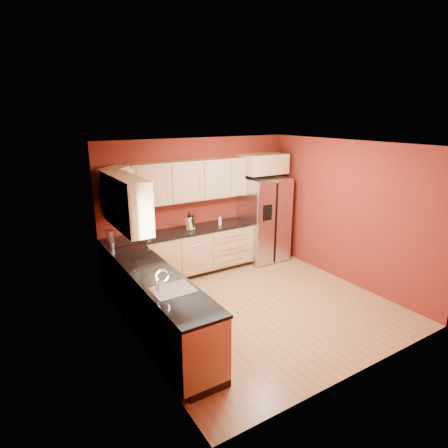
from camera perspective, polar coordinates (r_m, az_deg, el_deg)
The scene contains 23 objects.
floor at distance 6.33m, azimuth 5.00°, elevation -12.19°, with size 4.00×4.00×0.00m, color #AB6E42.
ceiling at distance 5.58m, azimuth 5.67°, elevation 11.97°, with size 4.00×4.00×0.00m, color silver.
wall_back at distance 7.46m, azimuth -3.94°, elevation 2.99°, with size 4.00×0.04×2.60m, color maroon.
wall_front at distance 4.50m, azimuth 20.90°, elevation -7.26°, with size 4.00×0.04×2.60m, color maroon.
wall_left at distance 4.94m, azimuth -13.63°, elevation -4.47°, with size 0.04×4.00×2.60m, color maroon.
wall_right at distance 7.17m, azimuth 18.22°, elevation 1.65°, with size 0.04×4.00×2.60m, color maroon.
base_cabinets_back at distance 7.22m, azimuth -6.55°, elevation -4.68°, with size 2.90×0.60×0.88m, color #AD8254.
base_cabinets_left at distance 5.39m, azimuth -9.92°, elevation -12.49°, with size 0.60×2.80×0.88m, color #AD8254.
countertop_back at distance 7.06m, azimuth -6.64°, elevation -1.22°, with size 2.90×0.62×0.04m, color black.
countertop_left at distance 5.19m, azimuth -10.07°, elevation -8.01°, with size 0.62×2.80×0.04m, color black.
upper_cabinets_back at distance 7.10m, azimuth -5.18°, elevation 6.60°, with size 2.30×0.33×0.75m, color #AD8254.
upper_cabinets_left at distance 5.51m, azimuth -14.77°, elevation 3.29°, with size 0.33×1.35×0.75m, color #AD8254.
corner_upper_cabinet at distance 6.44m, azimuth -15.90°, elevation 5.05°, with size 0.62×0.33×0.75m, color #AD8254.
over_fridge_cabinet at distance 7.80m, azimuth 5.93°, elevation 9.13°, with size 0.92×0.60×0.40m, color #AD8254.
refrigerator at distance 7.97m, azimuth 6.01°, elevation 0.76°, with size 0.90×0.75×1.78m, color silver.
window at distance 4.42m, azimuth -11.54°, elevation -3.40°, with size 0.03×0.90×1.00m, color white.
sink_faucet at distance 4.70m, azimuth -7.86°, elevation -8.32°, with size 0.50×0.42×0.30m, color silver, non-canonical shape.
canister_left at distance 6.72m, azimuth -11.50°, elevation -1.25°, with size 0.13×0.13×0.21m, color silver.
canister_right at distance 6.64m, azimuth -16.96°, elevation -1.85°, with size 0.13×0.13×0.21m, color silver.
wine_bottle_a at distance 7.09m, azimuth -5.30°, elevation 0.53°, with size 0.08×0.08×0.35m, color black, non-canonical shape.
wine_bottle_b at distance 7.07m, azimuth -4.78°, elevation 0.26°, with size 0.07×0.07×0.29m, color black, non-canonical shape.
knife_block at distance 7.09m, azimuth -5.19°, elevation 0.05°, with size 0.12×0.11×0.23m, color tan.
soap_dispenser at distance 7.36m, azimuth -0.62°, elevation 0.49°, with size 0.06×0.06×0.18m, color white.
Camera 1 is at (-3.37, -4.43, 3.02)m, focal length 30.00 mm.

